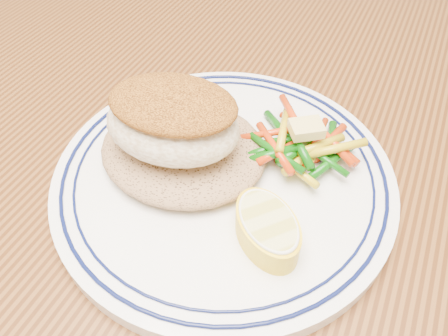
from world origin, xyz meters
TOP-DOWN VIEW (x-y plane):
  - dining_table at (0.00, 0.00)m, footprint 1.50×0.90m
  - plate at (0.04, -0.02)m, footprint 0.28×0.28m
  - rice_pilaf at (0.00, -0.02)m, footprint 0.14×0.13m
  - fish_fillet at (0.00, -0.03)m, footprint 0.12×0.09m
  - vegetable_pile at (0.09, 0.02)m, footprint 0.10×0.09m
  - butter_pat at (0.09, 0.02)m, footprint 0.03×0.03m
  - lemon_wedge at (0.10, -0.07)m, footprint 0.08×0.08m

SIDE VIEW (x-z plane):
  - dining_table at x=0.00m, z-range 0.28..1.03m
  - plate at x=0.04m, z-range 0.75..0.77m
  - vegetable_pile at x=0.09m, z-range 0.76..0.79m
  - rice_pilaf at x=0.00m, z-range 0.77..0.79m
  - lemon_wedge at x=0.10m, z-range 0.77..0.79m
  - butter_pat at x=0.09m, z-range 0.79..0.80m
  - fish_fillet at x=0.00m, z-range 0.79..0.84m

